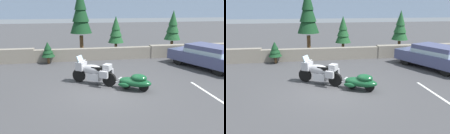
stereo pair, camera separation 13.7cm
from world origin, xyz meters
TOP-DOWN VIEW (x-y plane):
  - ground_plane at (0.00, 0.00)m, footprint 80.00×80.00m
  - stone_guard_wall at (0.29, 5.89)m, footprint 24.00×0.60m
  - touring_motorcycle at (-0.56, 0.89)m, footprint 2.00×1.50m
  - car_shaped_trailer at (1.18, -0.26)m, footprint 2.04×1.52m
  - sedan_at_right_edge at (6.39, 2.59)m, footprint 3.43×4.85m
  - pine_tree_tall at (-0.81, 7.76)m, footprint 1.61×1.61m
  - pine_tree_secondary at (6.19, 7.16)m, footprint 1.25×1.25m
  - pine_tree_far_right at (1.74, 7.24)m, footprint 1.16×1.16m
  - pine_sapling_near at (-3.07, 5.37)m, footprint 0.85×0.85m
  - parking_stripe_marker at (4.22, -1.50)m, footprint 0.12×3.60m

SIDE VIEW (x-z plane):
  - ground_plane at x=0.00m, z-range 0.00..0.00m
  - parking_stripe_marker at x=4.22m, z-range 0.00..0.01m
  - car_shaped_trailer at x=1.18m, z-range 0.03..0.79m
  - stone_guard_wall at x=0.29m, z-range -0.02..0.91m
  - touring_motorcycle at x=-0.56m, z-range -0.04..1.29m
  - sedan_at_right_edge at x=6.39m, z-range 0.07..1.48m
  - pine_sapling_near at x=-3.07m, z-range 0.18..1.60m
  - pine_tree_far_right at x=1.74m, z-range 0.37..3.29m
  - pine_tree_secondary at x=6.19m, z-range 0.42..3.74m
  - pine_tree_tall at x=-0.81m, z-range 0.64..5.72m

